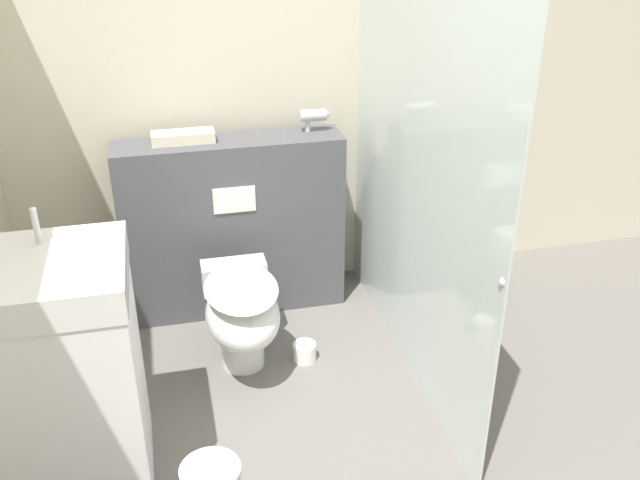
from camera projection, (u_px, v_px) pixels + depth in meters
wall_back at (267, 77)px, 3.83m from camera, size 8.00×0.06×2.50m
partition_panel at (233, 226)px, 3.91m from camera, size 1.20×0.28×1.00m
shower_glass at (415, 176)px, 3.22m from camera, size 0.04×1.85×2.01m
toilet at (242, 314)px, 3.45m from camera, size 0.35×0.62×0.51m
sink_vanity at (59, 378)px, 2.71m from camera, size 0.61×0.55×1.16m
hair_drier at (314, 116)px, 3.77m from camera, size 0.17×0.06×0.12m
folded_towel at (183, 137)px, 3.63m from camera, size 0.32×0.12×0.06m
spare_toilet_roll at (305, 352)px, 3.64m from camera, size 0.12×0.12×0.09m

